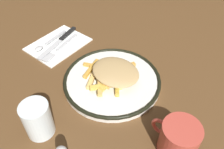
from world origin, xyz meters
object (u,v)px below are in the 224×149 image
napkin (58,44)px  water_glass (38,119)px  fork (61,47)px  coffee_mug (178,139)px  plate (112,80)px  knife (61,39)px  fries_heap (113,73)px  spoon (46,44)px

napkin → water_glass: bearing=131.4°
fork → coffee_mug: bearing=169.5°
fork → coffee_mug: 0.50m
plate → knife: size_ratio=1.40×
fork → plate: bearing=176.4°
water_glass → coffee_mug: size_ratio=0.83×
plate → fries_heap: size_ratio=1.52×
knife → water_glass: size_ratio=2.17×
coffee_mug → fork: bearing=-10.5°
plate → coffee_mug: 0.27m
plate → spoon: 0.30m
knife → coffee_mug: (-0.53, 0.12, 0.03)m
plate → napkin: size_ratio=1.46×
fork → knife: (0.03, -0.03, 0.00)m
plate → fork: bearing=-3.6°
fries_heap → plate: bearing=75.1°
fork → knife: size_ratio=0.84×
fork → spoon: 0.06m
spoon → coffee_mug: 0.55m
plate → water_glass: (0.03, 0.24, 0.04)m
spoon → fries_heap: bearing=-177.8°
fork → knife: bearing=-42.7°
fries_heap → spoon: 0.30m
plate → fork: plate is taller
napkin → knife: knife is taller
plate → water_glass: bearing=81.8°
spoon → coffee_mug: coffee_mug is taller
water_glass → coffee_mug: water_glass is taller
napkin → coffee_mug: coffee_mug is taller
napkin → water_glass: water_glass is taller
fork → water_glass: water_glass is taller
plate → fork: 0.24m
plate → napkin: 0.27m
plate → fork: (0.24, -0.02, 0.00)m
water_glass → coffee_mug: 0.33m
plate → water_glass: size_ratio=3.03×
fries_heap → fork: fries_heap is taller
knife → coffee_mug: size_ratio=1.81×
plate → spoon: bearing=1.4°
napkin → fork: size_ratio=1.14×
fries_heap → fork: bearing=-2.6°
fries_heap → spoon: size_ratio=1.27×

